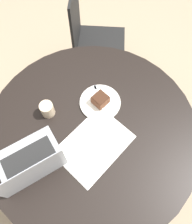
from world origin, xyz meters
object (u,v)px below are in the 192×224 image
Objects in this scene: coffee_glass at (47,109)px; plate at (100,102)px; chair at (92,40)px; laptop at (30,163)px.

plate is at bearing 137.65° from coffee_glass.
chair reaches higher than coffee_glass.
chair is at bearing -140.13° from plate.
coffee_glass is 0.31m from laptop.
plate is (0.59, 0.49, 0.29)m from chair.
laptop reaches higher than coffee_glass.
coffee_glass is (0.81, 0.29, 0.33)m from chair.
laptop reaches higher than plate.
coffee_glass is at bearing -42.35° from plate.
laptop is at bearing -8.66° from plate.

